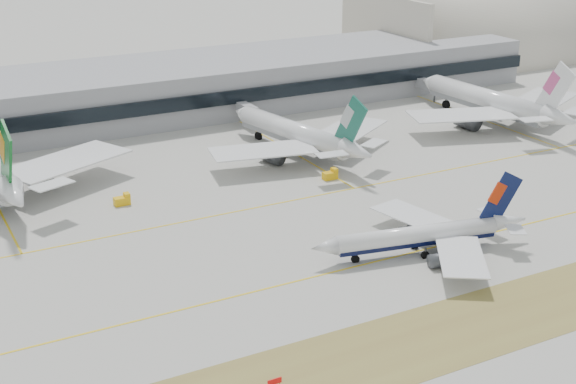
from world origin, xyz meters
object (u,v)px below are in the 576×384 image
taxiing_airliner (424,235)px  hangar (472,58)px  widebody_china_air (492,103)px  terminal (118,94)px  widebody_cathay (298,135)px

taxiing_airliner → hangar: (131.08, 141.00, -3.53)m
widebody_china_air → terminal: widebody_china_air is taller
taxiing_airliner → terminal: bearing=-68.1°
widebody_cathay → terminal: bearing=18.0°
taxiing_airliner → widebody_cathay: (7.50, 64.26, 1.76)m
taxiing_airliner → widebody_cathay: size_ratio=0.80×
hangar → taxiing_airliner: bearing=-132.9°
widebody_cathay → terminal: (-30.98, 56.58, 2.08)m
widebody_china_air → terminal: 112.10m
widebody_china_air → hangar: (57.97, 77.04, -5.97)m
widebody_cathay → widebody_china_air: bearing=-101.0°
widebody_cathay → widebody_china_air: 65.62m
taxiing_airliner → terminal: size_ratio=0.16×
widebody_china_air → hangar: 96.60m
taxiing_airliner → widebody_china_air: widebody_china_air is taller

